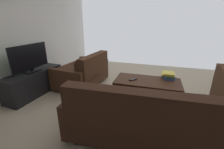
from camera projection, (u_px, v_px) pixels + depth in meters
The scene contains 9 objects.
ground_plane at pixel (139, 105), 2.91m from camera, with size 5.20×5.66×0.01m, color #B7A88E.
wall_right at pixel (17, 25), 3.14m from camera, with size 0.12×5.66×2.85m, color white.
sofa_main at pixel (136, 117), 1.95m from camera, with size 1.87×0.92×0.86m.
loveseat_near at pixel (84, 72), 3.67m from camera, with size 1.00×1.36×0.79m.
coffee_table at pixel (147, 84), 2.92m from camera, with size 1.23×0.60×0.44m.
tv_stand at pixel (34, 83), 3.26m from camera, with size 0.50×1.32×0.51m.
flat_tv at pixel (30, 58), 3.08m from camera, with size 0.22×0.86×0.56m.
book_stack at pixel (168, 75), 2.97m from camera, with size 0.27×0.28×0.13m.
tv_remote at pixel (133, 80), 2.91m from camera, with size 0.15×0.14×0.02m.
Camera 1 is at (-0.24, 2.58, 1.54)m, focal length 24.33 mm.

